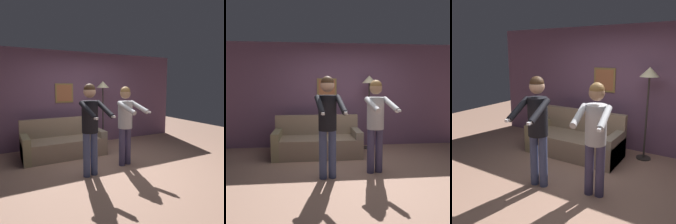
% 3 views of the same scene
% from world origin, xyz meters
% --- Properties ---
extents(ground_plane, '(12.00, 12.00, 0.00)m').
position_xyz_m(ground_plane, '(0.00, 0.00, 0.00)').
color(ground_plane, '#A77C67').
extents(back_wall_assembly, '(6.40, 0.09, 2.60)m').
position_xyz_m(back_wall_assembly, '(-0.00, 2.11, 1.30)').
color(back_wall_assembly, '#6E4B67').
rests_on(back_wall_assembly, ground_plane).
extents(couch, '(1.90, 0.85, 0.87)m').
position_xyz_m(couch, '(-0.66, 1.26, 0.28)').
color(couch, gray).
rests_on(couch, ground_plane).
extents(torchiere_lamp, '(0.35, 0.35, 1.79)m').
position_xyz_m(torchiere_lamp, '(0.61, 1.75, 1.51)').
color(torchiere_lamp, '#332D28').
rests_on(torchiere_lamp, ground_plane).
extents(person_standing_left, '(0.49, 0.71, 1.71)m').
position_xyz_m(person_standing_left, '(-0.52, -0.16, 1.04)').
color(person_standing_left, '#404A72').
rests_on(person_standing_left, ground_plane).
extents(person_standing_right, '(0.51, 0.66, 1.66)m').
position_xyz_m(person_standing_right, '(0.34, 0.03, 1.00)').
color(person_standing_right, '#433D60').
rests_on(person_standing_right, ground_plane).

